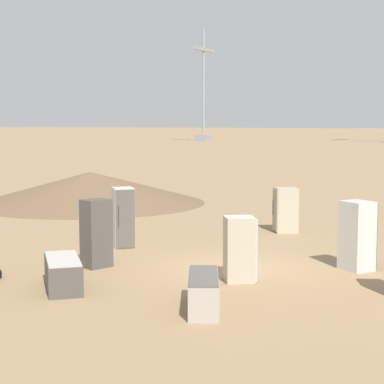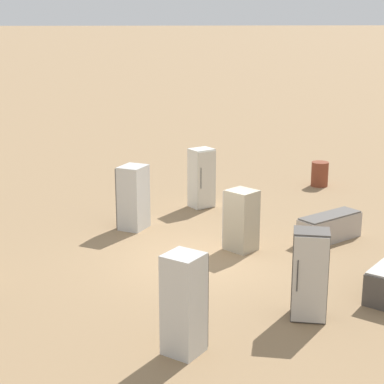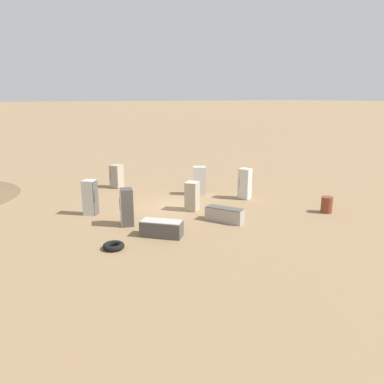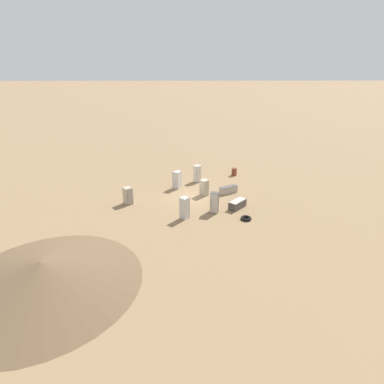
% 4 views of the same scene
% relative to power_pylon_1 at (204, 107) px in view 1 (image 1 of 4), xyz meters
% --- Properties ---
extents(ground_plane, '(1000.00, 1000.00, 0.00)m').
position_rel_power_pylon_1_xyz_m(ground_plane, '(-105.93, -62.73, -7.45)').
color(ground_plane, '#937551').
extents(dirt_mound, '(11.16, 11.16, 1.50)m').
position_rel_power_pylon_1_xyz_m(dirt_mound, '(-96.94, -50.05, -6.70)').
color(dirt_mound, brown).
rests_on(dirt_mound, ground_plane).
extents(power_pylon_1, '(8.38, 2.87, 23.96)m').
position_rel_power_pylon_1_xyz_m(power_pylon_1, '(0.00, 0.00, 0.00)').
color(power_pylon_1, gray).
rests_on(power_pylon_1, ground_plane).
extents(discarded_fridge_1, '(1.98, 1.51, 0.72)m').
position_rel_power_pylon_1_xyz_m(discarded_fridge_1, '(-109.59, -63.79, -7.09)').
color(discarded_fridge_1, '#A89E93').
rests_on(discarded_fridge_1, ground_plane).
extents(discarded_fridge_2, '(0.98, 1.01, 1.82)m').
position_rel_power_pylon_1_xyz_m(discarded_fridge_2, '(-104.38, -65.43, -6.54)').
color(discarded_fridge_2, silver).
rests_on(discarded_fridge_2, ground_plane).
extents(discarded_fridge_3, '(0.89, 0.90, 1.87)m').
position_rel_power_pylon_1_xyz_m(discarded_fridge_3, '(-105.09, -58.27, -6.51)').
color(discarded_fridge_3, silver).
rests_on(discarded_fridge_3, ground_plane).
extents(discarded_fridge_4, '(0.82, 0.76, 1.83)m').
position_rel_power_pylon_1_xyz_m(discarded_fridge_4, '(-107.69, -59.34, -6.53)').
color(discarded_fridge_4, '#4C4742').
rests_on(discarded_fridge_4, ground_plane).
extents(discarded_fridge_5, '(1.83, 1.88, 0.73)m').
position_rel_power_pylon_1_xyz_m(discarded_fridge_5, '(-109.87, -60.16, -7.08)').
color(discarded_fridge_5, '#4C4742').
rests_on(discarded_fridge_5, ground_plane).
extents(discarded_fridge_6, '(1.01, 1.03, 1.58)m').
position_rel_power_pylon_1_xyz_m(discarded_fridge_6, '(-99.86, -61.49, -6.66)').
color(discarded_fridge_6, '#B2A88E').
rests_on(discarded_fridge_6, ground_plane).
extents(discarded_fridge_7, '(0.95, 0.96, 1.59)m').
position_rel_power_pylon_1_xyz_m(discarded_fridge_7, '(-107.08, -63.35, -6.65)').
color(discarded_fridge_7, '#B2A88E').
rests_on(discarded_fridge_7, ground_plane).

